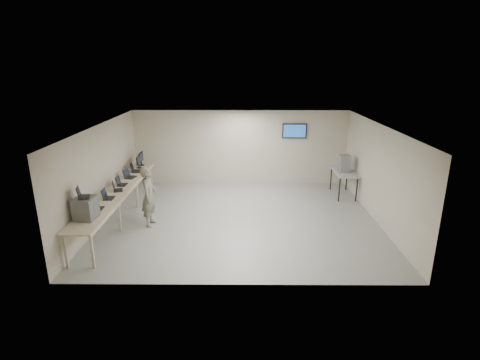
{
  "coord_description": "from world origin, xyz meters",
  "views": [
    {
      "loc": [
        0.07,
        -10.35,
        4.46
      ],
      "look_at": [
        0.0,
        0.2,
        1.15
      ],
      "focal_mm": 28.0,
      "sensor_mm": 36.0,
      "label": 1
    }
  ],
  "objects_px": {
    "workbench": "(118,192)",
    "soldier": "(149,196)",
    "side_table": "(344,173)",
    "equipment_box": "(86,208)"
  },
  "relations": [
    {
      "from": "soldier",
      "to": "side_table",
      "type": "xyz_separation_m",
      "value": [
        6.16,
        2.56,
        -0.07
      ]
    },
    {
      "from": "equipment_box",
      "to": "soldier",
      "type": "bearing_deg",
      "value": 61.12
    },
    {
      "from": "workbench",
      "to": "side_table",
      "type": "bearing_deg",
      "value": 16.34
    },
    {
      "from": "equipment_box",
      "to": "side_table",
      "type": "height_order",
      "value": "equipment_box"
    },
    {
      "from": "equipment_box",
      "to": "soldier",
      "type": "relative_size",
      "value": 0.31
    },
    {
      "from": "workbench",
      "to": "side_table",
      "type": "distance_m",
      "value": 7.49
    },
    {
      "from": "workbench",
      "to": "soldier",
      "type": "distance_m",
      "value": 1.12
    },
    {
      "from": "workbench",
      "to": "soldier",
      "type": "relative_size",
      "value": 3.45
    },
    {
      "from": "workbench",
      "to": "soldier",
      "type": "height_order",
      "value": "soldier"
    },
    {
      "from": "workbench",
      "to": "side_table",
      "type": "relative_size",
      "value": 4.14
    }
  ]
}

